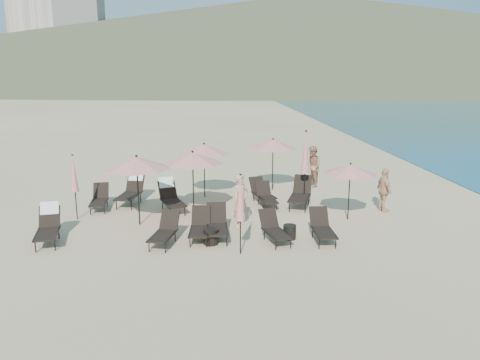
{
  "coord_description": "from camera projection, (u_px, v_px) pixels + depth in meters",
  "views": [
    {
      "loc": [
        -0.94,
        -13.15,
        4.9
      ],
      "look_at": [
        -0.05,
        3.5,
        1.1
      ],
      "focal_mm": 35.0,
      "sensor_mm": 36.0,
      "label": 1
    }
  ],
  "objects": [
    {
      "name": "lounger_0",
      "position": [
        48.0,
        225.0,
        13.89
      ],
      "size": [
        0.94,
        1.78,
        1.05
      ],
      "rotation": [
        0.0,
        0.0,
        0.21
      ],
      "color": "black",
      "rests_on": "ground"
    },
    {
      "name": "lounger_11",
      "position": [
        301.0,
        193.0,
        17.62
      ],
      "size": [
        1.22,
        1.96,
        1.06
      ],
      "rotation": [
        0.0,
        0.0,
        -0.31
      ],
      "color": "black",
      "rests_on": "ground"
    },
    {
      "name": "lounger_10",
      "position": [
        262.0,
        192.0,
        18.15
      ],
      "size": [
        1.01,
        1.65,
        0.89
      ],
      "rotation": [
        0.0,
        0.0,
        0.29
      ],
      "color": "black",
      "rests_on": "ground"
    },
    {
      "name": "umbrella_closed_1",
      "position": [
        305.0,
        153.0,
        17.55
      ],
      "size": [
        0.33,
        0.33,
        2.86
      ],
      "color": "black",
      "rests_on": "ground"
    },
    {
      "name": "umbrella_closed_0",
      "position": [
        240.0,
        199.0,
        12.67
      ],
      "size": [
        0.27,
        0.27,
        2.29
      ],
      "color": "black",
      "rests_on": "ground"
    },
    {
      "name": "side_table_0",
      "position": [
        211.0,
        237.0,
        13.72
      ],
      "size": [
        0.45,
        0.45,
        0.46
      ],
      "primitive_type": "cylinder",
      "color": "black",
      "rests_on": "ground"
    },
    {
      "name": "ground",
      "position": [
        248.0,
        242.0,
        13.94
      ],
      "size": [
        800.0,
        800.0,
        0.0
      ],
      "primitive_type": "plane",
      "color": "#D6BA8C",
      "rests_on": "ground"
    },
    {
      "name": "lounger_4",
      "position": [
        274.0,
        229.0,
        13.9
      ],
      "size": [
        0.92,
        1.57,
        0.85
      ],
      "rotation": [
        0.0,
        0.0,
        0.26
      ],
      "color": "black",
      "rests_on": "ground"
    },
    {
      "name": "umbrella_closed_2",
      "position": [
        74.0,
        174.0,
        15.8
      ],
      "size": [
        0.27,
        0.27,
        2.27
      ],
      "color": "black",
      "rests_on": "ground"
    },
    {
      "name": "lounger_2",
      "position": [
        200.0,
        226.0,
        14.11
      ],
      "size": [
        0.64,
        1.55,
        0.88
      ],
      "rotation": [
        0.0,
        0.0,
        -0.04
      ],
      "color": "black",
      "rests_on": "ground"
    },
    {
      "name": "umbrella_open_0",
      "position": [
        137.0,
        163.0,
        15.09
      ],
      "size": [
        2.19,
        2.19,
        2.36
      ],
      "color": "black",
      "rests_on": "ground"
    },
    {
      "name": "hotel_skyline",
      "position": [
        52.0,
        39.0,
        267.73
      ],
      "size": [
        109.0,
        82.0,
        55.0
      ],
      "color": "beige",
      "rests_on": "ground"
    },
    {
      "name": "lounger_5",
      "position": [
        322.0,
        227.0,
        14.0
      ],
      "size": [
        0.59,
        1.52,
        0.88
      ],
      "rotation": [
        0.0,
        0.0,
        -0.0
      ],
      "color": "black",
      "rests_on": "ground"
    },
    {
      "name": "umbrella_open_1",
      "position": [
        193.0,
        158.0,
        16.2
      ],
      "size": [
        2.15,
        2.15,
        2.31
      ],
      "color": "black",
      "rests_on": "ground"
    },
    {
      "name": "lounger_9",
      "position": [
        266.0,
        196.0,
        17.59
      ],
      "size": [
        0.76,
        1.55,
        0.85
      ],
      "rotation": [
        0.0,
        0.0,
        0.14
      ],
      "color": "black",
      "rests_on": "ground"
    },
    {
      "name": "umbrella_open_4",
      "position": [
        273.0,
        144.0,
        19.76
      ],
      "size": [
        2.09,
        2.09,
        2.25
      ],
      "color": "black",
      "rests_on": "ground"
    },
    {
      "name": "umbrella_open_2",
      "position": [
        350.0,
        169.0,
        15.7
      ],
      "size": [
        1.85,
        1.85,
        1.99
      ],
      "color": "black",
      "rests_on": "ground"
    },
    {
      "name": "beachgoer_c",
      "position": [
        384.0,
        190.0,
        16.84
      ],
      "size": [
        0.51,
        0.98,
        1.6
      ],
      "primitive_type": "imported",
      "rotation": [
        0.0,
        0.0,
        1.7
      ],
      "color": "tan",
      "rests_on": "ground"
    },
    {
      "name": "lounger_8",
      "position": [
        170.0,
        196.0,
        17.09
      ],
      "size": [
        1.19,
        1.88,
        1.11
      ],
      "rotation": [
        0.0,
        0.0,
        0.34
      ],
      "color": "black",
      "rests_on": "ground"
    },
    {
      "name": "beachgoer_b",
      "position": [
        312.0,
        167.0,
        20.58
      ],
      "size": [
        0.84,
        0.99,
        1.8
      ],
      "primitive_type": "imported",
      "rotation": [
        0.0,
        0.0,
        -1.37
      ],
      "color": "#A97357",
      "rests_on": "ground"
    },
    {
      "name": "lounger_3",
      "position": [
        217.0,
        224.0,
        14.21
      ],
      "size": [
        0.66,
        1.64,
        0.94
      ],
      "rotation": [
        0.0,
        0.0,
        0.02
      ],
      "color": "black",
      "rests_on": "ground"
    },
    {
      "name": "beachgoer_a",
      "position": [
        241.0,
        200.0,
        15.25
      ],
      "size": [
        0.74,
        0.74,
        1.74
      ],
      "primitive_type": "imported",
      "rotation": [
        0.0,
        0.0,
        0.78
      ],
      "color": "tan",
      "rests_on": "ground"
    },
    {
      "name": "lounger_1",
      "position": [
        165.0,
        231.0,
        13.71
      ],
      "size": [
        0.89,
        1.6,
        0.87
      ],
      "rotation": [
        0.0,
        0.0,
        -0.22
      ],
      "color": "black",
      "rests_on": "ground"
    },
    {
      "name": "lounger_6",
      "position": [
        100.0,
        198.0,
        17.24
      ],
      "size": [
        0.73,
        1.56,
        0.87
      ],
      "rotation": [
        0.0,
        0.0,
        0.1
      ],
      "color": "black",
      "rests_on": "ground"
    },
    {
      "name": "side_table_1",
      "position": [
        290.0,
        232.0,
        14.15
      ],
      "size": [
        0.4,
        0.4,
        0.44
      ],
      "primitive_type": "cylinder",
      "color": "black",
      "rests_on": "ground"
    },
    {
      "name": "volcanic_headland",
      "position": [
        324.0,
        40.0,
        306.39
      ],
      "size": [
        690.0,
        690.0,
        55.0
      ],
      "color": "brown",
      "rests_on": "ground"
    },
    {
      "name": "umbrella_open_3",
      "position": [
        204.0,
        149.0,
        18.57
      ],
      "size": [
        2.08,
        2.08,
        2.23
      ],
      "color": "black",
      "rests_on": "ground"
    },
    {
      "name": "lounger_7",
      "position": [
        132.0,
        189.0,
        18.01
      ],
      "size": [
        0.95,
        1.93,
        1.15
      ],
      "rotation": [
        0.0,
        0.0,
        -0.16
      ],
      "color": "black",
      "rests_on": "ground"
    }
  ]
}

